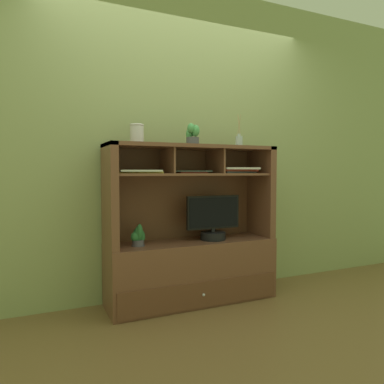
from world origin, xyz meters
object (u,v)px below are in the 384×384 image
(potted_orchid, at_px, (138,236))
(potted_succulent, at_px, (193,134))
(tv_monitor, at_px, (213,222))
(magazine_stack_left, at_px, (189,172))
(magazine_stack_centre, at_px, (139,172))
(magazine_stack_right, at_px, (237,170))
(media_console, at_px, (192,252))
(diffuser_bottle, at_px, (239,141))
(ceramic_vase, at_px, (137,134))

(potted_orchid, bearing_deg, potted_succulent, 0.49)
(tv_monitor, xyz_separation_m, magazine_stack_left, (-0.19, 0.07, 0.43))
(magazine_stack_centre, distance_m, magazine_stack_right, 0.90)
(magazine_stack_right, bearing_deg, potted_orchid, 179.34)
(magazine_stack_centre, xyz_separation_m, potted_succulent, (0.47, 0.01, 0.31))
(magazine_stack_left, distance_m, potted_succulent, 0.32)
(tv_monitor, xyz_separation_m, potted_orchid, (-0.67, 0.01, -0.08))
(media_console, relative_size, diffuser_bottle, 4.98)
(potted_succulent, bearing_deg, diffuser_bottle, 4.04)
(diffuser_bottle, relative_size, potted_succulent, 1.62)
(potted_succulent, relative_size, ceramic_vase, 1.16)
(potted_orchid, distance_m, magazine_stack_right, 1.05)
(magazine_stack_centre, bearing_deg, ceramic_vase, 90.06)
(media_console, height_order, magazine_stack_left, media_console)
(diffuser_bottle, bearing_deg, magazine_stack_centre, -177.45)
(magazine_stack_centre, relative_size, potted_succulent, 2.15)
(potted_orchid, distance_m, magazine_stack_left, 0.70)
(potted_succulent, bearing_deg, ceramic_vase, 175.81)
(magazine_stack_right, xyz_separation_m, ceramic_vase, (-0.90, 0.05, 0.29))
(magazine_stack_centre, distance_m, ceramic_vase, 0.30)
(media_console, distance_m, tv_monitor, 0.32)
(magazine_stack_right, bearing_deg, potted_succulent, 178.05)
(potted_succulent, bearing_deg, magazine_stack_left, 95.92)
(potted_orchid, bearing_deg, magazine_stack_centre, -40.73)
(media_console, bearing_deg, magazine_stack_left, 99.95)
(magazine_stack_left, xyz_separation_m, magazine_stack_right, (0.43, -0.07, 0.02))
(media_console, distance_m, diffuser_bottle, 1.08)
(ceramic_vase, bearing_deg, magazine_stack_left, 2.84)
(magazine_stack_left, relative_size, ceramic_vase, 2.23)
(magazine_stack_right, bearing_deg, tv_monitor, -179.78)
(potted_orchid, relative_size, ceramic_vase, 1.14)
(ceramic_vase, bearing_deg, potted_succulent, -4.19)
(tv_monitor, xyz_separation_m, potted_succulent, (-0.19, 0.02, 0.75))
(magazine_stack_left, bearing_deg, potted_succulent, -84.08)
(media_console, distance_m, ceramic_vase, 1.10)
(magazine_stack_right, xyz_separation_m, potted_succulent, (-0.43, 0.01, 0.30))
(media_console, distance_m, magazine_stack_centre, 0.84)
(diffuser_bottle, bearing_deg, magazine_stack_left, 177.08)
(magazine_stack_left, xyz_separation_m, magazine_stack_centre, (-0.47, -0.07, 0.00))
(magazine_stack_left, bearing_deg, ceramic_vase, -177.16)
(magazine_stack_left, relative_size, magazine_stack_centre, 0.90)
(potted_orchid, distance_m, diffuser_bottle, 1.24)
(tv_monitor, bearing_deg, potted_orchid, 179.03)
(potted_orchid, height_order, magazine_stack_centre, magazine_stack_centre)
(potted_orchid, bearing_deg, magazine_stack_left, 7.47)
(potted_orchid, bearing_deg, media_console, 3.43)
(magazine_stack_centre, bearing_deg, magazine_stack_left, 8.12)
(potted_orchid, bearing_deg, magazine_stack_right, -0.66)
(magazine_stack_left, height_order, magazine_stack_centre, magazine_stack_centre)
(potted_orchid, relative_size, magazine_stack_centre, 0.46)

